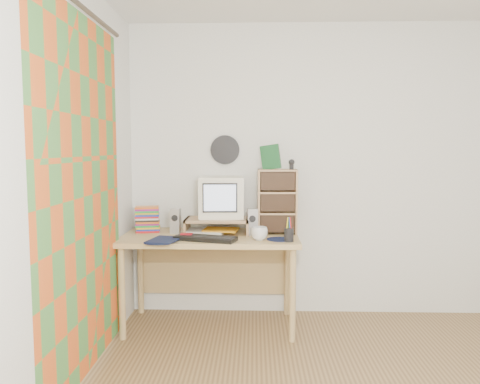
# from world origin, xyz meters

# --- Properties ---
(back_wall) EXTENTS (3.50, 0.00, 3.50)m
(back_wall) POSITION_xyz_m (0.00, 1.75, 1.25)
(back_wall) COLOR white
(back_wall) RESTS_ON floor
(left_wall) EXTENTS (0.00, 3.50, 3.50)m
(left_wall) POSITION_xyz_m (-1.75, 0.00, 1.25)
(left_wall) COLOR white
(left_wall) RESTS_ON floor
(curtain) EXTENTS (0.00, 2.20, 2.20)m
(curtain) POSITION_xyz_m (-1.71, 0.48, 1.15)
(curtain) COLOR #DD5B1F
(curtain) RESTS_ON left_wall
(wall_disc) EXTENTS (0.25, 0.02, 0.25)m
(wall_disc) POSITION_xyz_m (-0.93, 1.73, 1.43)
(wall_disc) COLOR black
(wall_disc) RESTS_ON back_wall
(desk) EXTENTS (1.40, 0.70, 0.75)m
(desk) POSITION_xyz_m (-1.03, 1.44, 0.62)
(desk) COLOR tan
(desk) RESTS_ON floor
(monitor_riser) EXTENTS (0.52, 0.30, 0.12)m
(monitor_riser) POSITION_xyz_m (-0.98, 1.48, 0.84)
(monitor_riser) COLOR tan
(monitor_riser) RESTS_ON desk
(crt_monitor) EXTENTS (0.38, 0.38, 0.34)m
(crt_monitor) POSITION_xyz_m (-0.95, 1.53, 1.04)
(crt_monitor) COLOR white
(crt_monitor) RESTS_ON monitor_riser
(speaker_left) EXTENTS (0.08, 0.08, 0.20)m
(speaker_left) POSITION_xyz_m (-1.32, 1.45, 0.85)
(speaker_left) COLOR #B0AFB4
(speaker_left) RESTS_ON desk
(speaker_right) EXTENTS (0.09, 0.09, 0.21)m
(speaker_right) POSITION_xyz_m (-0.69, 1.40, 0.86)
(speaker_right) COLOR #B0AFB4
(speaker_right) RESTS_ON desk
(keyboard) EXTENTS (0.49, 0.29, 0.03)m
(keyboard) POSITION_xyz_m (-1.04, 1.16, 0.77)
(keyboard) COLOR black
(keyboard) RESTS_ON desk
(dvd_stack) EXTENTS (0.21, 0.17, 0.27)m
(dvd_stack) POSITION_xyz_m (-1.56, 1.52, 0.89)
(dvd_stack) COLOR brown
(dvd_stack) RESTS_ON desk
(cd_rack) EXTENTS (0.32, 0.17, 0.52)m
(cd_rack) POSITION_xyz_m (-0.49, 1.48, 1.01)
(cd_rack) COLOR tan
(cd_rack) RESTS_ON desk
(mug) EXTENTS (0.15, 0.15, 0.10)m
(mug) POSITION_xyz_m (-0.64, 1.19, 0.80)
(mug) COLOR silver
(mug) RESTS_ON desk
(diary) EXTENTS (0.28, 0.23, 0.05)m
(diary) POSITION_xyz_m (-1.45, 1.12, 0.77)
(diary) COLOR #0F1738
(diary) RESTS_ON desk
(mousepad) EXTENTS (0.23, 0.23, 0.00)m
(mousepad) POSITION_xyz_m (-0.48, 1.22, 0.75)
(mousepad) COLOR #101736
(mousepad) RESTS_ON desk
(pen_cup) EXTENTS (0.08, 0.08, 0.14)m
(pen_cup) POSITION_xyz_m (-0.42, 1.14, 0.82)
(pen_cup) COLOR black
(pen_cup) RESTS_ON desk
(papers) EXTENTS (0.34, 0.27, 0.04)m
(papers) POSITION_xyz_m (-1.02, 1.46, 0.77)
(papers) COLOR beige
(papers) RESTS_ON desk
(red_box) EXTENTS (0.09, 0.06, 0.04)m
(red_box) POSITION_xyz_m (-1.20, 1.22, 0.77)
(red_box) COLOR red
(red_box) RESTS_ON desk
(game_box) EXTENTS (0.16, 0.08, 0.20)m
(game_box) POSITION_xyz_m (-0.55, 1.50, 1.37)
(game_box) COLOR #175227
(game_box) RESTS_ON cd_rack
(webcam) EXTENTS (0.05, 0.05, 0.08)m
(webcam) POSITION_xyz_m (-0.38, 1.44, 1.32)
(webcam) COLOR black
(webcam) RESTS_ON cd_rack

